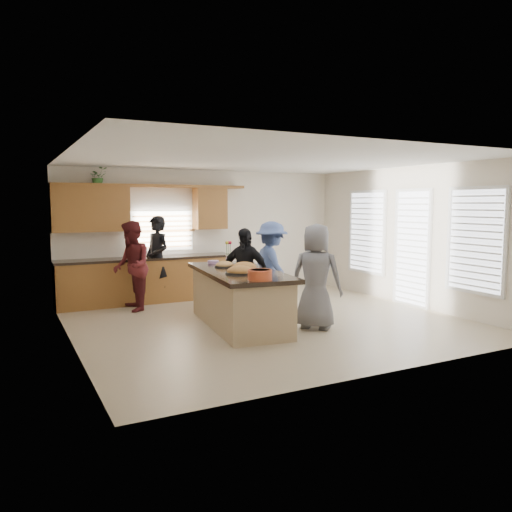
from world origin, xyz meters
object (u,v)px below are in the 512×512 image
woman_right_front (316,277)px  woman_right_back (272,266)px  woman_left_mid (132,266)px  woman_left_front (244,273)px  island (239,299)px  salad_bowl (260,274)px  woman_left_back (157,259)px

woman_right_front → woman_right_back: bearing=-43.5°
woman_left_mid → woman_left_front: 2.26m
woman_right_back → woman_right_front: 1.67m
island → woman_left_front: (0.33, 0.48, 0.36)m
island → woman_right_front: (1.05, -0.74, 0.42)m
woman_right_back → woman_right_front: bearing=177.9°
island → salad_bowl: bearing=-92.9°
woman_left_back → woman_right_back: woman_left_back is taller
woman_left_back → woman_right_back: (1.78, -1.71, -0.05)m
woman_left_mid → woman_left_front: woman_left_mid is taller
woman_left_back → woman_right_front: (1.70, -3.38, -0.04)m
woman_right_front → woman_left_back: bearing=-13.9°
island → woman_left_back: bearing=110.8°
salad_bowl → woman_left_back: size_ratio=0.20×
woman_left_back → woman_left_mid: (-0.67, -0.62, -0.04)m
woman_left_mid → woman_right_front: (2.37, -2.76, 0.00)m
salad_bowl → woman_left_front: bearing=71.9°
island → woman_right_back: bearing=46.1°
island → woman_left_front: 0.68m
island → woman_right_back: woman_right_back is taller
woman_left_front → island: bearing=-75.4°
island → woman_left_front: bearing=62.3°
woman_left_back → woman_right_front: size_ratio=1.04×
salad_bowl → woman_left_front: size_ratio=0.22×
woman_left_front → woman_left_mid: bearing=-173.9°
island → woman_left_back: (-0.65, 2.63, 0.45)m
woman_left_mid → woman_right_back: woman_left_mid is taller
woman_right_front → woman_left_mid: bearing=-0.0°
woman_left_back → woman_left_mid: woman_left_back is taller
salad_bowl → woman_left_mid: bearing=109.7°
salad_bowl → woman_left_back: 3.80m
island → woman_left_mid: bearing=130.2°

